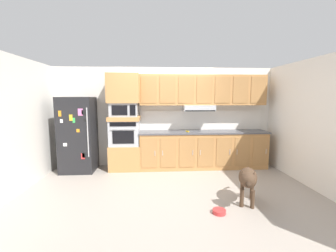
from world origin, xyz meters
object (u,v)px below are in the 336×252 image
(refrigerator, at_px, (78,134))
(dog, at_px, (248,179))
(screwdriver, at_px, (188,131))
(microwave, at_px, (124,110))
(dog_food_bowl, at_px, (219,211))
(built_in_oven, at_px, (125,133))

(refrigerator, bearing_deg, dog, -30.73)
(dog, bearing_deg, screwdriver, -137.85)
(microwave, height_order, screwdriver, microwave)
(microwave, distance_m, dog_food_bowl, 3.18)
(refrigerator, distance_m, built_in_oven, 1.09)
(built_in_oven, relative_size, dog_food_bowl, 3.50)
(built_in_oven, height_order, dog, built_in_oven)
(dog, bearing_deg, built_in_oven, -110.06)
(microwave, xyz_separation_m, screwdriver, (1.53, -0.10, -0.53))
(microwave, relative_size, dog, 0.70)
(screwdriver, relative_size, dog, 0.18)
(microwave, relative_size, screwdriver, 3.84)
(screwdriver, distance_m, dog, 2.12)
(refrigerator, relative_size, built_in_oven, 2.51)
(dog, height_order, dog_food_bowl, dog)
(microwave, distance_m, screwdriver, 1.62)
(dog, bearing_deg, microwave, -110.06)
(screwdriver, distance_m, dog_food_bowl, 2.37)
(refrigerator, bearing_deg, built_in_oven, 3.57)
(refrigerator, bearing_deg, dog_food_bowl, -38.68)
(screwdriver, xyz_separation_m, dog, (0.69, -1.94, -0.50))
(microwave, bearing_deg, refrigerator, -176.43)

